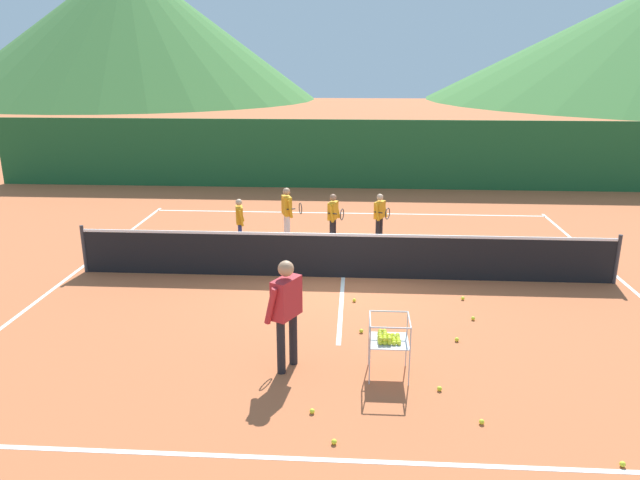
# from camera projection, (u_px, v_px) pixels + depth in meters

# --- Properties ---
(ground_plane) EXTENTS (120.00, 120.00, 0.00)m
(ground_plane) POSITION_uv_depth(u_px,v_px,m) (343.00, 277.00, 12.60)
(ground_plane) COLOR #BC6038
(line_baseline_near) EXTENTS (11.68, 0.08, 0.01)m
(line_baseline_near) POSITION_uv_depth(u_px,v_px,m) (330.00, 460.00, 6.86)
(line_baseline_near) COLOR white
(line_baseline_near) RESTS_ON ground
(line_baseline_far) EXTENTS (11.68, 0.08, 0.01)m
(line_baseline_far) POSITION_uv_depth(u_px,v_px,m) (348.00, 213.00, 17.84)
(line_baseline_far) COLOR white
(line_baseline_far) RESTS_ON ground
(line_sideline_west) EXTENTS (0.08, 11.50, 0.01)m
(line_sideline_west) POSITION_uv_depth(u_px,v_px,m) (76.00, 271.00, 12.95)
(line_sideline_west) COLOR white
(line_sideline_west) RESTS_ON ground
(line_sideline_east) EXTENTS (0.08, 11.50, 0.01)m
(line_sideline_east) POSITION_uv_depth(u_px,v_px,m) (625.00, 283.00, 12.25)
(line_sideline_east) COLOR white
(line_sideline_east) RESTS_ON ground
(line_service_center) EXTENTS (0.08, 6.27, 0.01)m
(line_service_center) POSITION_uv_depth(u_px,v_px,m) (343.00, 277.00, 12.60)
(line_service_center) COLOR white
(line_service_center) RESTS_ON ground
(tennis_net) EXTENTS (11.29, 0.08, 1.05)m
(tennis_net) POSITION_uv_depth(u_px,v_px,m) (343.00, 255.00, 12.46)
(tennis_net) COLOR #333338
(tennis_net) RESTS_ON ground
(instructor) EXTENTS (0.54, 0.85, 1.71)m
(instructor) POSITION_uv_depth(u_px,v_px,m) (286.00, 305.00, 8.63)
(instructor) COLOR black
(instructor) RESTS_ON ground
(student_0) EXTENTS (0.27, 0.49, 1.20)m
(student_0) POSITION_uv_depth(u_px,v_px,m) (240.00, 218.00, 14.50)
(student_0) COLOR navy
(student_0) RESTS_ON ground
(student_1) EXTENTS (0.57, 0.57, 1.37)m
(student_1) POSITION_uv_depth(u_px,v_px,m) (287.00, 209.00, 14.94)
(student_1) COLOR silver
(student_1) RESTS_ON ground
(student_2) EXTENTS (0.41, 0.67, 1.26)m
(student_2) POSITION_uv_depth(u_px,v_px,m) (333.00, 214.00, 14.74)
(student_2) COLOR black
(student_2) RESTS_ON ground
(student_3) EXTENTS (0.41, 0.68, 1.23)m
(student_3) POSITION_uv_depth(u_px,v_px,m) (380.00, 213.00, 14.90)
(student_3) COLOR black
(student_3) RESTS_ON ground
(ball_cart) EXTENTS (0.58, 0.58, 0.90)m
(ball_cart) POSITION_uv_depth(u_px,v_px,m) (388.00, 338.00, 8.55)
(ball_cart) COLOR #B7B7BC
(ball_cart) RESTS_ON ground
(tennis_ball_0) EXTENTS (0.07, 0.07, 0.07)m
(tennis_ball_0) POSITION_uv_depth(u_px,v_px,m) (334.00, 442.00, 7.14)
(tennis_ball_0) COLOR yellow
(tennis_ball_0) RESTS_ON ground
(tennis_ball_1) EXTENTS (0.07, 0.07, 0.07)m
(tennis_ball_1) POSITION_uv_depth(u_px,v_px,m) (440.00, 389.00, 8.29)
(tennis_ball_1) COLOR yellow
(tennis_ball_1) RESTS_ON ground
(tennis_ball_2) EXTENTS (0.07, 0.07, 0.07)m
(tennis_ball_2) POSITION_uv_depth(u_px,v_px,m) (463.00, 298.00, 11.42)
(tennis_ball_2) COLOR yellow
(tennis_ball_2) RESTS_ON ground
(tennis_ball_3) EXTENTS (0.07, 0.07, 0.07)m
(tennis_ball_3) POSITION_uv_depth(u_px,v_px,m) (354.00, 300.00, 11.33)
(tennis_ball_3) COLOR yellow
(tennis_ball_3) RESTS_ON ground
(tennis_ball_4) EXTENTS (0.07, 0.07, 0.07)m
(tennis_ball_4) POSITION_uv_depth(u_px,v_px,m) (457.00, 339.00, 9.74)
(tennis_ball_4) COLOR yellow
(tennis_ball_4) RESTS_ON ground
(tennis_ball_5) EXTENTS (0.07, 0.07, 0.07)m
(tennis_ball_5) POSITION_uv_depth(u_px,v_px,m) (283.00, 301.00, 11.27)
(tennis_ball_5) COLOR yellow
(tennis_ball_5) RESTS_ON ground
(tennis_ball_6) EXTENTS (0.07, 0.07, 0.07)m
(tennis_ball_6) POSITION_uv_depth(u_px,v_px,m) (473.00, 318.00, 10.54)
(tennis_ball_6) COLOR yellow
(tennis_ball_6) RESTS_ON ground
(tennis_ball_7) EXTENTS (0.07, 0.07, 0.07)m
(tennis_ball_7) POSITION_uv_depth(u_px,v_px,m) (312.00, 411.00, 7.76)
(tennis_ball_7) COLOR yellow
(tennis_ball_7) RESTS_ON ground
(tennis_ball_8) EXTENTS (0.07, 0.07, 0.07)m
(tennis_ball_8) POSITION_uv_depth(u_px,v_px,m) (623.00, 464.00, 6.75)
(tennis_ball_8) COLOR yellow
(tennis_ball_8) RESTS_ON ground
(tennis_ball_10) EXTENTS (0.07, 0.07, 0.07)m
(tennis_ball_10) POSITION_uv_depth(u_px,v_px,m) (482.00, 422.00, 7.53)
(tennis_ball_10) COLOR yellow
(tennis_ball_10) RESTS_ON ground
(tennis_ball_11) EXTENTS (0.07, 0.07, 0.07)m
(tennis_ball_11) POSITION_uv_depth(u_px,v_px,m) (361.00, 331.00, 10.05)
(tennis_ball_11) COLOR yellow
(tennis_ball_11) RESTS_ON ground
(windscreen_fence) EXTENTS (25.70, 0.08, 2.43)m
(windscreen_fence) POSITION_uv_depth(u_px,v_px,m) (350.00, 154.00, 20.95)
(windscreen_fence) COLOR #1E5B2D
(windscreen_fence) RESTS_ON ground
(hill_1) EXTENTS (41.14, 41.14, 15.15)m
(hill_1) POSITION_uv_depth(u_px,v_px,m) (131.00, 30.00, 66.32)
(hill_1) COLOR #427A38
(hill_1) RESTS_ON ground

